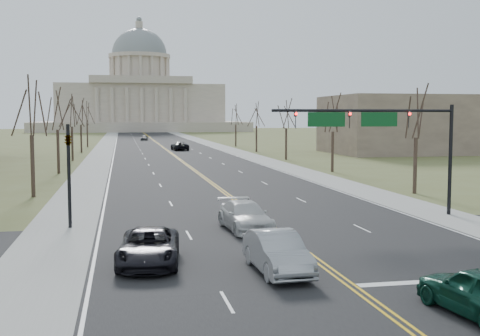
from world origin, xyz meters
name	(u,v)px	position (x,y,z in m)	size (l,w,h in m)	color
ground	(342,279)	(0.00, 0.00, 0.00)	(600.00, 600.00, 0.00)	brown
road	(161,146)	(0.00, 110.00, 0.01)	(20.00, 380.00, 0.01)	black
cross_road	(299,247)	(0.00, 6.00, 0.01)	(120.00, 14.00, 0.01)	black
sidewalk_left	(105,146)	(-12.00, 110.00, 0.01)	(4.00, 380.00, 0.03)	gray
sidewalk_right	(215,145)	(12.00, 110.00, 0.01)	(4.00, 380.00, 0.03)	gray
center_line	(161,146)	(0.00, 110.00, 0.01)	(0.42, 380.00, 0.01)	gold
edge_line_left	(115,146)	(-9.80, 110.00, 0.01)	(0.15, 380.00, 0.01)	silver
edge_line_right	(205,145)	(9.80, 110.00, 0.01)	(0.15, 380.00, 0.01)	silver
stop_bar	(471,279)	(5.00, -1.00, 0.01)	(9.50, 0.50, 0.01)	silver
capitol	(140,99)	(0.00, 249.91, 14.20)	(90.00, 60.00, 50.00)	beige
signal_mast	(378,127)	(7.45, 13.50, 5.76)	(12.12, 0.44, 7.20)	black
signal_left	(69,164)	(-11.50, 13.50, 3.71)	(0.32, 0.36, 6.00)	black
tree_r_0	(416,115)	(15.50, 24.00, 6.55)	(3.74, 3.74, 8.50)	#35261F
tree_l_0	(31,110)	(-15.50, 28.00, 6.94)	(3.96, 3.96, 9.00)	#35261F
tree_r_1	(333,115)	(15.50, 44.00, 6.55)	(3.74, 3.74, 8.50)	#35261F
tree_l_1	(57,112)	(-15.50, 48.00, 6.94)	(3.96, 3.96, 9.00)	#35261F
tree_r_2	(286,116)	(15.50, 64.00, 6.55)	(3.74, 3.74, 8.50)	#35261F
tree_l_2	(72,113)	(-15.50, 68.00, 6.94)	(3.96, 3.96, 9.00)	#35261F
tree_r_3	(256,116)	(15.50, 84.00, 6.55)	(3.74, 3.74, 8.50)	#35261F
tree_l_3	(81,113)	(-15.50, 88.00, 6.94)	(3.96, 3.96, 9.00)	#35261F
tree_r_4	(236,116)	(15.50, 104.00, 6.55)	(3.74, 3.74, 8.50)	#35261F
tree_l_4	(87,114)	(-15.50, 108.00, 6.94)	(3.96, 3.96, 9.00)	#35261F
bldg_right_mass	(403,124)	(40.00, 76.00, 5.00)	(25.00, 20.00, 10.00)	brown
car_sb_inner_lead	(277,252)	(-2.27, 1.53, 0.85)	(1.77, 5.09, 1.68)	gray
car_sb_outer_lead	(149,247)	(-7.42, 3.90, 0.78)	(2.55, 5.54, 1.54)	black
car_sb_inner_second	(245,216)	(-1.70, 10.83, 0.81)	(2.24, 5.52, 1.60)	silver
car_far_nb	(180,146)	(2.32, 91.66, 0.83)	(2.70, 5.86, 1.63)	black
car_far_sb	(144,138)	(-2.50, 140.10, 0.74)	(1.71, 4.26, 1.45)	#4A4C51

